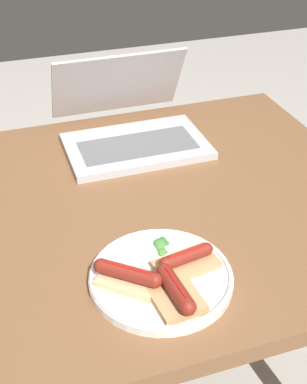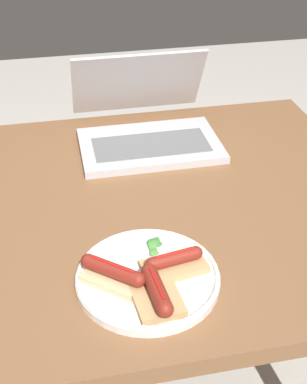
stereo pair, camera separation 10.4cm
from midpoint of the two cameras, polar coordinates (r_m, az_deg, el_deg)
name	(u,v)px [view 2 (the right image)]	position (r m, az deg, el deg)	size (l,w,h in m)	color
desk	(123,236)	(1.17, -0.67, -4.83)	(1.12, 0.84, 0.74)	brown
laptop	(146,127)	(1.33, 1.49, 6.93)	(0.34, 0.32, 0.20)	#B7B7BC
plate	(148,277)	(0.93, 2.64, -9.19)	(0.25, 0.25, 0.02)	white
sausage_toast_left	(174,263)	(0.93, 5.46, -7.66)	(0.12, 0.08, 0.04)	tan
sausage_toast_middle	(113,274)	(0.90, -1.03, -8.87)	(0.11, 0.11, 0.04)	#D6B784
sausage_toast_right	(157,294)	(0.87, 3.84, -10.94)	(0.08, 0.11, 0.04)	tan
salad_pile	(154,245)	(0.98, 3.08, -5.75)	(0.04, 0.06, 0.01)	#4C8E3D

